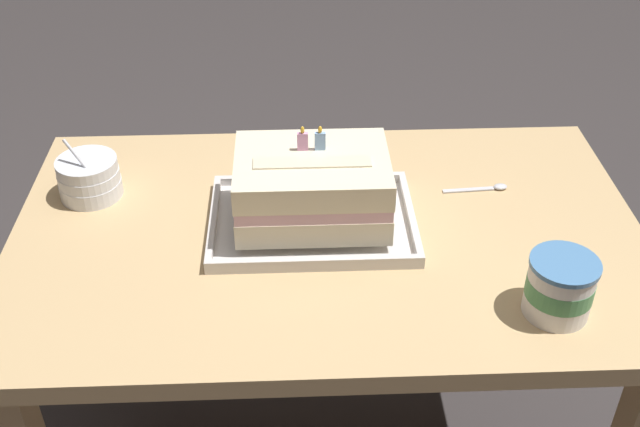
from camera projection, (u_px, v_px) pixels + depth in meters
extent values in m
cube|color=tan|center=(328.00, 238.00, 1.39)|extent=(1.13, 0.71, 0.04)
cube|color=tan|center=(106.00, 283.00, 1.81)|extent=(0.06, 0.06, 0.65)
cube|color=tan|center=(531.00, 272.00, 1.85)|extent=(0.06, 0.06, 0.65)
cube|color=silver|center=(312.00, 223.00, 1.39)|extent=(0.37, 0.27, 0.01)
cube|color=silver|center=(315.00, 262.00, 1.28)|extent=(0.37, 0.01, 0.02)
cube|color=silver|center=(310.00, 179.00, 1.49)|extent=(0.37, 0.01, 0.02)
cube|color=silver|center=(213.00, 220.00, 1.38)|extent=(0.01, 0.24, 0.02)
cube|color=silver|center=(411.00, 215.00, 1.39)|extent=(0.01, 0.24, 0.02)
cube|color=beige|center=(312.00, 203.00, 1.37)|extent=(0.27, 0.20, 0.05)
cube|color=beige|center=(312.00, 187.00, 1.35)|extent=(0.26, 0.20, 0.02)
cube|color=beige|center=(312.00, 170.00, 1.32)|extent=(0.27, 0.20, 0.05)
cube|color=beige|center=(312.00, 162.00, 1.30)|extent=(0.20, 0.04, 0.00)
cube|color=#E099C6|center=(303.00, 141.00, 1.32)|extent=(0.02, 0.01, 0.03)
ellipsoid|color=yellow|center=(302.00, 130.00, 1.31)|extent=(0.01, 0.01, 0.01)
cube|color=#8CB7EA|center=(320.00, 141.00, 1.32)|extent=(0.02, 0.01, 0.03)
ellipsoid|color=yellow|center=(320.00, 130.00, 1.31)|extent=(0.01, 0.01, 0.01)
cylinder|color=white|center=(91.00, 187.00, 1.46)|extent=(0.12, 0.12, 0.03)
cylinder|color=white|center=(89.00, 178.00, 1.45)|extent=(0.12, 0.12, 0.03)
cylinder|color=white|center=(87.00, 167.00, 1.44)|extent=(0.11, 0.11, 0.03)
cylinder|color=silver|center=(77.00, 156.00, 1.40)|extent=(0.05, 0.04, 0.06)
cylinder|color=white|center=(559.00, 289.00, 1.18)|extent=(0.10, 0.10, 0.09)
cylinder|color=#4C935B|center=(560.00, 287.00, 1.18)|extent=(0.10, 0.10, 0.03)
cylinder|color=#4B7EB2|center=(565.00, 264.00, 1.15)|extent=(0.11, 0.11, 0.01)
ellipsoid|color=silver|center=(500.00, 187.00, 1.48)|extent=(0.03, 0.02, 0.01)
cube|color=silver|center=(468.00, 190.00, 1.48)|extent=(0.10, 0.02, 0.00)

